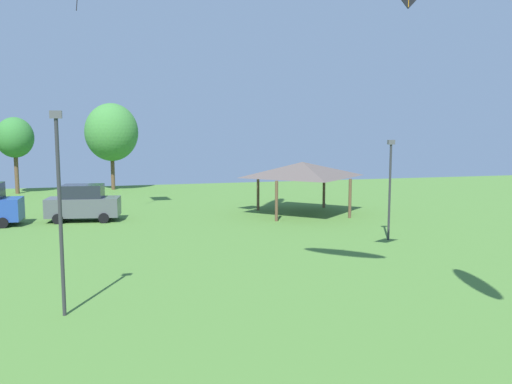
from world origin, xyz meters
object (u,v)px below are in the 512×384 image
object	(u,v)px
light_post_0	(390,183)
light_post_1	(60,203)
park_pavilion	(302,169)
treeline_tree_2	(15,138)
treeline_tree_3	(112,132)
parked_car_third_from_left	(83,203)

from	to	relation	value
light_post_0	light_post_1	size ratio (longest dim) A/B	0.82
park_pavilion	treeline_tree_2	distance (m)	27.14
light_post_0	treeline_tree_2	size ratio (longest dim) A/B	0.78
treeline_tree_2	treeline_tree_3	distance (m)	8.40
parked_car_third_from_left	treeline_tree_3	distance (m)	17.87
parked_car_third_from_left	light_post_1	world-z (taller)	light_post_1
light_post_0	parked_car_third_from_left	bearing A→B (deg)	147.78
treeline_tree_3	parked_car_third_from_left	bearing A→B (deg)	-95.86
light_post_0	treeline_tree_2	world-z (taller)	treeline_tree_2
parked_car_third_from_left	treeline_tree_2	distance (m)	17.93
park_pavilion	light_post_1	xyz separation A→B (m)	(-14.09, -17.21, 0.58)
park_pavilion	light_post_0	distance (m)	9.45
park_pavilion	light_post_1	world-z (taller)	light_post_1
light_post_0	treeline_tree_2	distance (m)	34.80
park_pavilion	treeline_tree_3	size ratio (longest dim) A/B	0.80
light_post_1	treeline_tree_2	size ratio (longest dim) A/B	0.96
treeline_tree_3	light_post_0	bearing A→B (deg)	-62.42
park_pavilion	light_post_1	size ratio (longest dim) A/B	1.00
parked_car_third_from_left	light_post_0	bearing A→B (deg)	-24.32
park_pavilion	light_post_0	size ratio (longest dim) A/B	1.23
light_post_0	treeline_tree_3	size ratio (longest dim) A/B	0.65
light_post_0	treeline_tree_3	distance (m)	30.99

